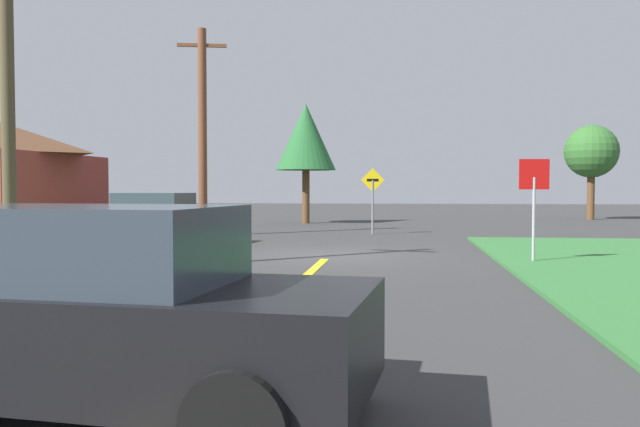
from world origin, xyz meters
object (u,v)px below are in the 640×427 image
object	(u,v)px
oak_tree_left	(306,138)
pine_tree_center	(591,152)
stop_sign	(534,191)
utility_pole_near	(7,35)
direction_sign	(373,193)
utility_pole_mid	(202,130)
car_behind_on_main_road	(91,311)
parked_car_near_building	(160,218)

from	to	relation	value
oak_tree_left	pine_tree_center	distance (m)	16.60
stop_sign	oak_tree_left	xyz separation A→B (m)	(-7.88, 17.07, 2.64)
utility_pole_near	pine_tree_center	size ratio (longest dim) A/B	1.72
direction_sign	oak_tree_left	xyz separation A→B (m)	(-3.72, 7.61, 2.76)
utility_pole_near	oak_tree_left	world-z (taller)	utility_pole_near
utility_pole_near	utility_pole_mid	world-z (taller)	utility_pole_near
stop_sign	utility_pole_near	distance (m)	11.73
utility_pole_mid	oak_tree_left	size ratio (longest dim) A/B	1.26
utility_pole_mid	direction_sign	world-z (taller)	utility_pole_mid
stop_sign	direction_sign	distance (m)	10.34
pine_tree_center	utility_pole_mid	bearing A→B (deg)	-139.70
direction_sign	car_behind_on_main_road	bearing A→B (deg)	-93.55
parked_car_near_building	oak_tree_left	xyz separation A→B (m)	(2.91, 12.52, 3.54)
car_behind_on_main_road	utility_pole_mid	world-z (taller)	utility_pole_mid
utility_pole_near	oak_tree_left	size ratio (longest dim) A/B	1.52
car_behind_on_main_road	pine_tree_center	bearing A→B (deg)	74.47
car_behind_on_main_road	utility_pole_mid	bearing A→B (deg)	110.32
oak_tree_left	utility_pole_mid	bearing A→B (deg)	-105.03
parked_car_near_building	utility_pole_mid	distance (m)	4.53
utility_pole_mid	oak_tree_left	world-z (taller)	utility_pole_mid
stop_sign	pine_tree_center	size ratio (longest dim) A/B	0.46
stop_sign	car_behind_on_main_road	world-z (taller)	stop_sign
parked_car_near_building	direction_sign	bearing A→B (deg)	43.39
stop_sign	parked_car_near_building	bearing A→B (deg)	-31.03
car_behind_on_main_road	utility_pole_near	bearing A→B (deg)	131.71
car_behind_on_main_road	utility_pole_mid	distance (m)	19.56
oak_tree_left	pine_tree_center	xyz separation A→B (m)	(15.48, 5.98, -0.51)
stop_sign	utility_pole_mid	world-z (taller)	utility_pole_mid
utility_pole_near	parked_car_near_building	bearing A→B (deg)	90.39
parked_car_near_building	oak_tree_left	world-z (taller)	oak_tree_left
car_behind_on_main_road	parked_car_near_building	xyz separation A→B (m)	(-5.37, 15.41, -0.00)
car_behind_on_main_road	stop_sign	bearing A→B (deg)	68.95
stop_sign	oak_tree_left	bearing A→B (deg)	-73.39
parked_car_near_building	oak_tree_left	size ratio (longest dim) A/B	0.70
utility_pole_near	pine_tree_center	distance (m)	32.37
oak_tree_left	utility_pole_near	bearing A→B (deg)	-97.86
parked_car_near_building	utility_pole_near	distance (m)	9.06
direction_sign	pine_tree_center	xyz separation A→B (m)	(11.76, 13.58, 2.25)
utility_pole_mid	direction_sign	xyz separation A→B (m)	(6.21, 1.66, -2.34)
direction_sign	parked_car_near_building	bearing A→B (deg)	-143.46
car_behind_on_main_road	utility_pole_near	size ratio (longest dim) A/B	0.48
stop_sign	utility_pole_near	xyz separation A→B (m)	(-10.74, -3.61, 3.05)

